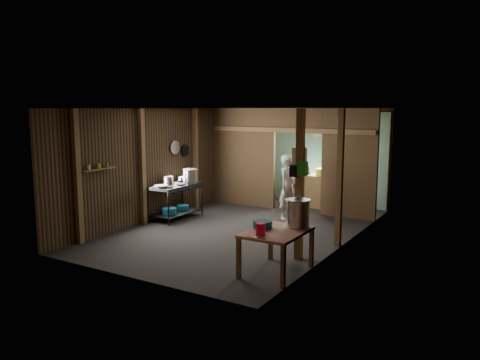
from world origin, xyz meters
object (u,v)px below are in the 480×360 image
Objects in this scene: gas_range at (176,202)px; cook at (288,187)px; yellow_tub at (322,172)px; stock_pot at (298,214)px; pink_bucket at (260,229)px; prep_table at (276,252)px; stove_pot_large at (190,176)px.

cook is (2.28, 1.34, 0.35)m from gas_range.
stock_pot is at bearing -73.46° from yellow_tub.
cook reaches higher than stock_pot.
pink_bucket is 4.02m from cook.
yellow_tub reaches higher than prep_table.
cook is at bearing 24.85° from stove_pot_large.
cook reaches higher than stove_pot_large.
stove_pot_large is at bearing -131.77° from yellow_tub.
stove_pot_large is 0.74× the size of stock_pot.
prep_table is at bearing -149.34° from cook.
stove_pot_large is at bearing 140.70° from pink_bucket.
prep_table is 0.76× the size of cook.
stock_pot is (3.89, -1.70, 0.49)m from gas_range.
pink_bucket is 0.56× the size of yellow_tub.
cook is at bearing 112.51° from prep_table.
pink_bucket is (-0.10, -0.35, 0.44)m from prep_table.
cook is at bearing 109.25° from pink_bucket.
cook is (2.11, 0.98, -0.22)m from stove_pot_large.
pink_bucket is at bearing -110.36° from stock_pot.
prep_table is 0.57m from pink_bucket.
prep_table is 0.71m from stock_pot.
cook is at bearing 30.42° from gas_range.
gas_range is 7.45× the size of pink_bucket.
pink_bucket is at bearing -152.60° from cook.
stock_pot is 0.81m from pink_bucket.
yellow_tub is at bearing 0.58° from cook.
stock_pot is 1.43× the size of yellow_tub.
pink_bucket is at bearing -106.24° from prep_table.
stock_pot is 3.44m from cook.
cook reaches higher than prep_table.
stove_pot_large reaches higher than stock_pot.
stove_pot_large is 4.45m from pink_bucket.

